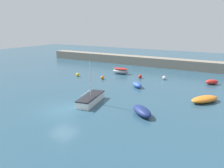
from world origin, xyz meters
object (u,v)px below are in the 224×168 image
at_px(open_tender_yellow, 142,111).
at_px(mooring_buoy_yellow, 78,75).
at_px(dinghy_near_pier, 137,85).
at_px(sailboat_short_mast, 91,99).
at_px(mooring_buoy_orange, 102,78).
at_px(mooring_buoy_red, 140,77).
at_px(rowboat_with_red_cover, 121,71).
at_px(rowboat_white_midwater, 205,99).
at_px(fishing_dinghy_green, 212,82).
at_px(mooring_buoy_white, 164,78).

bearing_deg(open_tender_yellow, mooring_buoy_yellow, -171.45).
distance_m(dinghy_near_pier, sailboat_short_mast, 8.53).
bearing_deg(sailboat_short_mast, open_tender_yellow, -104.71).
bearing_deg(sailboat_short_mast, mooring_buoy_orange, 14.64).
height_order(dinghy_near_pier, mooring_buoy_red, dinghy_near_pier).
bearing_deg(rowboat_with_red_cover, rowboat_white_midwater, -30.11).
relative_size(open_tender_yellow, mooring_buoy_yellow, 5.34).
xyz_separation_m(fishing_dinghy_green, mooring_buoy_red, (-10.42, -1.76, -0.07)).
bearing_deg(rowboat_with_red_cover, mooring_buoy_red, -19.37).
bearing_deg(rowboat_white_midwater, dinghy_near_pier, 113.06).
relative_size(sailboat_short_mast, mooring_buoy_yellow, 8.56).
bearing_deg(rowboat_white_midwater, mooring_buoy_yellow, 116.22).
bearing_deg(mooring_buoy_yellow, rowboat_with_red_cover, 45.43).
bearing_deg(mooring_buoy_red, mooring_buoy_orange, -143.56).
relative_size(mooring_buoy_white, mooring_buoy_orange, 1.08).
bearing_deg(fishing_dinghy_green, mooring_buoy_yellow, 157.99).
relative_size(fishing_dinghy_green, mooring_buoy_white, 3.58).
relative_size(dinghy_near_pier, mooring_buoy_red, 3.85).
relative_size(rowboat_white_midwater, mooring_buoy_red, 6.55).
distance_m(rowboat_white_midwater, open_tender_yellow, 8.25).
relative_size(sailboat_short_mast, mooring_buoy_red, 8.26).
distance_m(dinghy_near_pier, rowboat_with_red_cover, 8.92).
bearing_deg(mooring_buoy_yellow, rowboat_white_midwater, -8.26).
distance_m(sailboat_short_mast, mooring_buoy_orange, 10.93).
bearing_deg(mooring_buoy_orange, mooring_buoy_yellow, -176.17).
xyz_separation_m(sailboat_short_mast, mooring_buoy_orange, (-4.83, 9.80, -0.15)).
distance_m(open_tender_yellow, mooring_buoy_white, 15.08).
bearing_deg(mooring_buoy_yellow, fishing_dinghy_green, 15.86).
bearing_deg(mooring_buoy_red, fishing_dinghy_green, 9.61).
bearing_deg(rowboat_white_midwater, mooring_buoy_orange, 112.63).
bearing_deg(mooring_buoy_orange, rowboat_with_red_cover, 83.87).
xyz_separation_m(fishing_dinghy_green, mooring_buoy_white, (-6.81, -0.64, -0.07)).
bearing_deg(rowboat_with_red_cover, mooring_buoy_orange, -97.28).
xyz_separation_m(open_tender_yellow, mooring_buoy_white, (-2.49, 14.88, -0.11)).
xyz_separation_m(rowboat_white_midwater, sailboat_short_mast, (-10.76, -6.53, 0.08)).
height_order(dinghy_near_pier, mooring_buoy_white, dinghy_near_pier).
relative_size(dinghy_near_pier, sailboat_short_mast, 0.47).
xyz_separation_m(rowboat_with_red_cover, mooring_buoy_white, (7.97, -0.31, -0.22)).
xyz_separation_m(dinghy_near_pier, open_tender_yellow, (4.37, -8.67, 0.05)).
bearing_deg(fishing_dinghy_green, mooring_buoy_red, 151.73).
bearing_deg(open_tender_yellow, rowboat_with_red_cover, 165.03).
relative_size(sailboat_short_mast, mooring_buoy_orange, 8.85).
bearing_deg(mooring_buoy_orange, open_tender_yellow, -42.63).
height_order(open_tender_yellow, mooring_buoy_red, open_tender_yellow).
relative_size(open_tender_yellow, sailboat_short_mast, 0.62).
height_order(sailboat_short_mast, mooring_buoy_orange, sailboat_short_mast).
distance_m(rowboat_with_red_cover, mooring_buoy_yellow, 7.55).
xyz_separation_m(sailboat_short_mast, mooring_buoy_yellow, (-9.58, 9.48, -0.15)).
distance_m(rowboat_white_midwater, mooring_buoy_yellow, 20.56).
bearing_deg(mooring_buoy_white, fishing_dinghy_green, 5.38).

